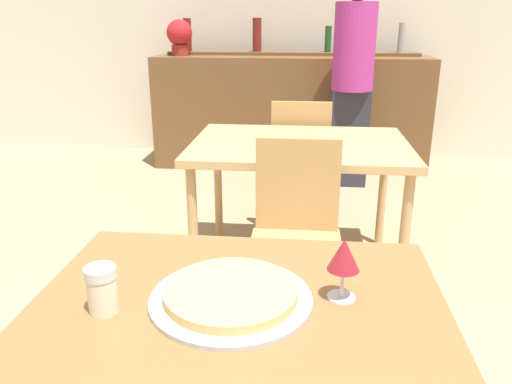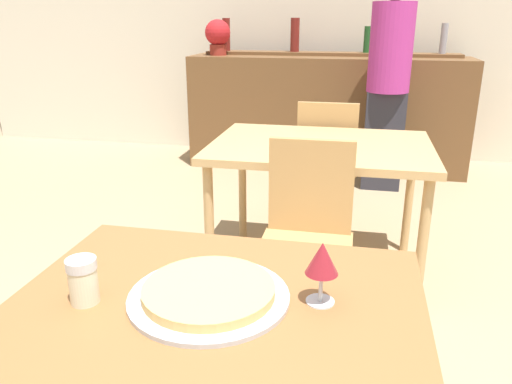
{
  "view_description": "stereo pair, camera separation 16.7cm",
  "coord_description": "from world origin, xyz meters",
  "views": [
    {
      "loc": [
        0.15,
        -1.02,
        1.4
      ],
      "look_at": [
        -0.01,
        0.55,
        0.84
      ],
      "focal_mm": 35.0,
      "sensor_mm": 36.0,
      "label": 1
    },
    {
      "loc": [
        0.31,
        -1.0,
        1.4
      ],
      "look_at": [
        -0.01,
        0.55,
        0.84
      ],
      "focal_mm": 35.0,
      "sensor_mm": 36.0,
      "label": 2
    }
  ],
  "objects": [
    {
      "name": "potted_plant",
      "position": [
        -1.05,
        3.77,
        1.24
      ],
      "size": [
        0.24,
        0.24,
        0.33
      ],
      "color": "maroon",
      "rests_on": "bar_counter"
    },
    {
      "name": "chair_far_side_front",
      "position": [
        0.12,
        1.02,
        0.52
      ],
      "size": [
        0.4,
        0.4,
        0.9
      ],
      "color": "tan",
      "rests_on": "ground_plane"
    },
    {
      "name": "wine_glass",
      "position": [
        0.25,
        0.07,
        0.86
      ],
      "size": [
        0.08,
        0.08,
        0.16
      ],
      "color": "silver",
      "rests_on": "dining_table_near"
    },
    {
      "name": "bar_counter",
      "position": [
        0.0,
        3.82,
        0.53
      ],
      "size": [
        2.6,
        0.56,
        1.05
      ],
      "color": "brown",
      "rests_on": "ground_plane"
    },
    {
      "name": "chair_far_side_back",
      "position": [
        0.12,
        2.23,
        0.52
      ],
      "size": [
        0.4,
        0.4,
        0.9
      ],
      "rotation": [
        0.0,
        0.0,
        3.14
      ],
      "color": "tan",
      "rests_on": "ground_plane"
    },
    {
      "name": "dining_table_far",
      "position": [
        0.12,
        1.63,
        0.68
      ],
      "size": [
        1.17,
        0.86,
        0.76
      ],
      "color": "tan",
      "rests_on": "ground_plane"
    },
    {
      "name": "person_standing",
      "position": [
        0.53,
        3.24,
        0.94
      ],
      "size": [
        0.34,
        0.34,
        1.73
      ],
      "color": "#2D2D38",
      "rests_on": "ground_plane"
    },
    {
      "name": "pizza_tray",
      "position": [
        -0.02,
        0.03,
        0.76
      ],
      "size": [
        0.4,
        0.4,
        0.04
      ],
      "color": "#B7B7BC",
      "rests_on": "dining_table_near"
    },
    {
      "name": "bar_back_shelf",
      "position": [
        -0.05,
        3.96,
        1.11
      ],
      "size": [
        2.39,
        0.24,
        0.34
      ],
      "color": "brown",
      "rests_on": "bar_counter"
    },
    {
      "name": "cheese_shaker",
      "position": [
        -0.31,
        -0.05,
        0.8
      ],
      "size": [
        0.07,
        0.07,
        0.11
      ],
      "color": "beige",
      "rests_on": "dining_table_near"
    },
    {
      "name": "dining_table_near",
      "position": [
        0.0,
        0.0,
        0.66
      ],
      "size": [
        1.01,
        0.8,
        0.74
      ],
      "color": "brown",
      "rests_on": "ground_plane"
    },
    {
      "name": "wall_back",
      "position": [
        0.0,
        4.32,
        1.4
      ],
      "size": [
        8.0,
        0.05,
        2.8
      ],
      "color": "silver",
      "rests_on": "ground_plane"
    }
  ]
}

